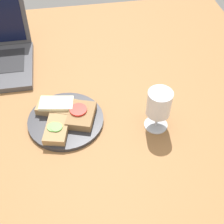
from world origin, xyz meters
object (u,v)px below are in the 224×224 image
(plate, at_px, (67,120))
(sandwich_with_cheese, at_px, (58,106))
(sandwich_with_tomato, at_px, (82,114))
(sandwich_with_cucumber, at_px, (59,128))
(wine_glass, at_px, (160,105))

(plate, height_order, sandwich_with_cheese, sandwich_with_cheese)
(plate, relative_size, sandwich_with_tomato, 1.89)
(sandwich_with_cucumber, distance_m, wine_glass, 0.30)
(sandwich_with_tomato, bearing_deg, wine_glass, -14.86)
(plate, xyz_separation_m, wine_glass, (0.27, -0.06, 0.08))
(plate, relative_size, sandwich_with_cheese, 1.70)
(wine_glass, bearing_deg, sandwich_with_cheese, 160.49)
(sandwich_with_cucumber, height_order, sandwich_with_tomato, sandwich_with_tomato)
(sandwich_with_cheese, bearing_deg, sandwich_with_cucumber, -92.56)
(sandwich_with_cheese, xyz_separation_m, wine_glass, (0.29, -0.10, 0.06))
(plate, distance_m, sandwich_with_cucumber, 0.05)
(sandwich_with_tomato, distance_m, wine_glass, 0.23)
(sandwich_with_cucumber, bearing_deg, sandwich_with_cheese, 87.44)
(plate, height_order, sandwich_with_tomato, sandwich_with_tomato)
(sandwich_with_tomato, bearing_deg, sandwich_with_cucumber, -151.80)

